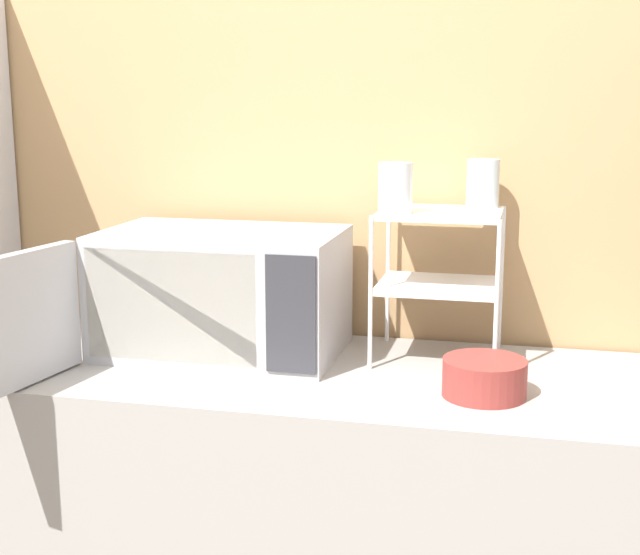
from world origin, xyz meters
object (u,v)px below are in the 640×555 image
(glass_back_right, at_px, (483,183))
(dish_rack, at_px, (439,253))
(bowl, at_px, (484,378))
(microwave, at_px, (212,293))
(glass_front_left, at_px, (395,188))

(glass_back_right, bearing_deg, dish_rack, -137.76)
(glass_back_right, height_order, bowl, glass_back_right)
(microwave, distance_m, bowl, 0.68)
(glass_front_left, relative_size, glass_back_right, 1.00)
(glass_front_left, relative_size, bowl, 0.66)
(glass_front_left, bearing_deg, bowl, -39.11)
(glass_front_left, bearing_deg, microwave, -178.06)
(microwave, height_order, glass_front_left, glass_front_left)
(microwave, relative_size, bowl, 4.58)
(dish_rack, bearing_deg, microwave, -170.66)
(dish_rack, distance_m, bowl, 0.35)
(glass_front_left, height_order, bowl, glass_front_left)
(glass_front_left, distance_m, bowl, 0.46)
(microwave, height_order, dish_rack, dish_rack)
(microwave, distance_m, dish_rack, 0.54)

